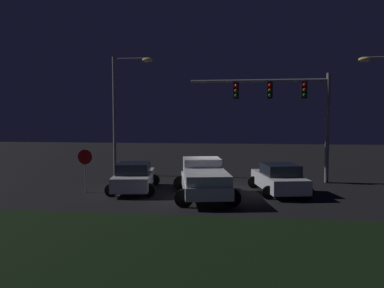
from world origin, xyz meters
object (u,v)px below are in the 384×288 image
at_px(pickup_truck, 204,177).
at_px(car_sedan_far, 279,179).
at_px(car_sedan, 134,177).
at_px(street_lamp_left, 122,101).
at_px(traffic_signal_gantry, 286,101).
at_px(stop_sign, 85,162).

bearing_deg(pickup_truck, car_sedan_far, -78.68).
height_order(car_sedan, street_lamp_left, street_lamp_left).
bearing_deg(car_sedan, traffic_signal_gantry, -72.16).
bearing_deg(street_lamp_left, stop_sign, -89.65).
xyz_separation_m(traffic_signal_gantry, stop_sign, (-10.55, -4.88, -3.34)).
bearing_deg(car_sedan_far, street_lamp_left, 50.48).
xyz_separation_m(car_sedan, traffic_signal_gantry, (8.19, 4.14, 4.16)).
bearing_deg(pickup_truck, stop_sign, 75.75).
bearing_deg(street_lamp_left, car_sedan_far, -27.57).
height_order(pickup_truck, traffic_signal_gantry, traffic_signal_gantry).
bearing_deg(car_sedan, pickup_truck, -115.20).
relative_size(pickup_truck, traffic_signal_gantry, 0.68).
height_order(car_sedan_far, stop_sign, stop_sign).
xyz_separation_m(pickup_truck, street_lamp_left, (-6.17, 6.67, 4.05)).
relative_size(pickup_truck, stop_sign, 2.55).
distance_m(pickup_truck, car_sedan_far, 4.01).
bearing_deg(stop_sign, traffic_signal_gantry, 24.84).
relative_size(car_sedan, stop_sign, 2.07).
bearing_deg(stop_sign, car_sedan_far, 6.72).
height_order(pickup_truck, car_sedan, pickup_truck).
height_order(traffic_signal_gantry, stop_sign, traffic_signal_gantry).
relative_size(pickup_truck, car_sedan_far, 1.21).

